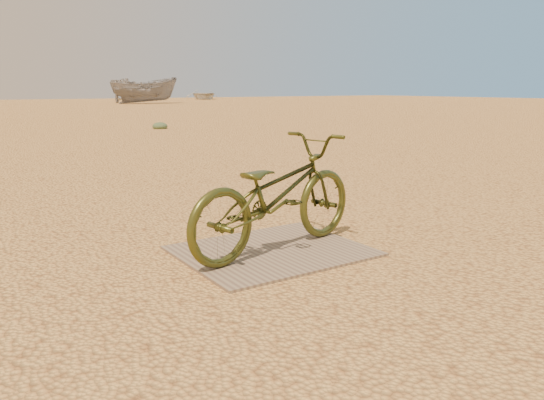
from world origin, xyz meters
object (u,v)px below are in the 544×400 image
bicycle (276,194)px  boat_mid_right (145,90)px  plywood_board (272,251)px  boat_far_right (203,94)px

bicycle → boat_mid_right: 41.76m
plywood_board → boat_far_right: 56.23m
plywood_board → boat_mid_right: (13.45, 39.52, 1.06)m
plywood_board → bicycle: bicycle is taller
boat_far_right → plywood_board: bearing=-95.9°
boat_mid_right → boat_far_right: 15.59m
boat_mid_right → boat_far_right: bearing=-37.2°
boat_mid_right → plywood_board: bearing=168.2°
boat_mid_right → bicycle: bearing=168.2°
bicycle → boat_mid_right: size_ratio=0.33×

